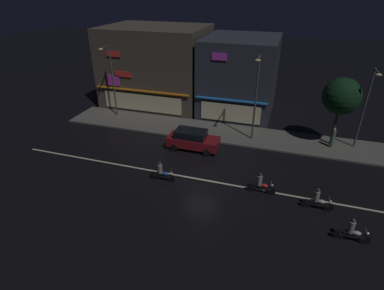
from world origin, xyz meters
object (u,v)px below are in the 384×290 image
object	(u,v)px
motorcycle_lead	(352,232)
motorcycle_following	(162,173)
pedestrian_on_sidewalk	(333,138)
motorcycle_trailing_far	(261,185)
motorcycle_opposite_lane	(317,201)
parked_car_near_kerb	(193,139)
streetlamp_mid	(256,92)
traffic_cone	(213,146)
streetlamp_west	(111,76)
streetlamp_east	(366,103)

from	to	relation	value
motorcycle_lead	motorcycle_following	bearing A→B (deg)	-2.07
pedestrian_on_sidewalk	motorcycle_trailing_far	size ratio (longest dim) A/B	0.91
motorcycle_lead	motorcycle_opposite_lane	bearing A→B (deg)	-45.36
parked_car_near_kerb	motorcycle_lead	world-z (taller)	parked_car_near_kerb
motorcycle_following	motorcycle_opposite_lane	world-z (taller)	same
streetlamp_mid	motorcycle_lead	xyz separation A→B (m)	(6.80, -10.40, -3.84)
motorcycle_opposite_lane	traffic_cone	size ratio (longest dim) A/B	3.45
parked_car_near_kerb	motorcycle_trailing_far	distance (m)	7.66
streetlamp_west	traffic_cone	xyz separation A→B (m)	(11.51, -3.82, -4.08)
motorcycle_trailing_far	motorcycle_lead	bearing A→B (deg)	146.97
streetlamp_east	motorcycle_trailing_far	distance (m)	11.53
traffic_cone	parked_car_near_kerb	bearing A→B (deg)	-166.56
streetlamp_west	motorcycle_trailing_far	xyz separation A→B (m)	(15.97, -8.75, -3.73)
motorcycle_following	parked_car_near_kerb	bearing A→B (deg)	-104.90
streetlamp_east	traffic_cone	size ratio (longest dim) A/B	12.18
motorcycle_following	traffic_cone	size ratio (longest dim) A/B	3.45
parked_car_near_kerb	motorcycle_opposite_lane	size ratio (longest dim) A/B	2.26
motorcycle_following	motorcycle_opposite_lane	bearing A→B (deg)	172.40
motorcycle_following	motorcycle_opposite_lane	distance (m)	10.35
streetlamp_west	streetlamp_mid	world-z (taller)	streetlamp_mid
motorcycle_following	motorcycle_trailing_far	world-z (taller)	same
pedestrian_on_sidewalk	motorcycle_opposite_lane	world-z (taller)	pedestrian_on_sidewalk
streetlamp_east	parked_car_near_kerb	bearing A→B (deg)	-162.71
streetlamp_west	parked_car_near_kerb	bearing A→B (deg)	-23.36
streetlamp_east	parked_car_near_kerb	size ratio (longest dim) A/B	1.56
pedestrian_on_sidewalk	traffic_cone	world-z (taller)	pedestrian_on_sidewalk
motorcycle_following	motorcycle_opposite_lane	size ratio (longest dim) A/B	1.00
pedestrian_on_sidewalk	streetlamp_mid	bearing A→B (deg)	-173.75
streetlamp_mid	motorcycle_opposite_lane	xyz separation A→B (m)	(5.14, -8.13, -3.84)
streetlamp_east	traffic_cone	world-z (taller)	streetlamp_east
pedestrian_on_sidewalk	motorcycle_lead	distance (m)	11.04
pedestrian_on_sidewalk	motorcycle_lead	xyz separation A→B (m)	(0.17, -11.03, -0.32)
streetlamp_west	streetlamp_mid	size ratio (longest dim) A/B	0.97
streetlamp_mid	streetlamp_east	world-z (taller)	streetlamp_mid
streetlamp_mid	parked_car_near_kerb	distance (m)	6.52
traffic_cone	streetlamp_west	bearing A→B (deg)	161.62
streetlamp_east	streetlamp_mid	bearing A→B (deg)	-172.68
streetlamp_west	streetlamp_east	bearing A→B (deg)	-0.43
motorcycle_lead	motorcycle_following	xyz separation A→B (m)	(-12.00, 2.25, 0.00)
motorcycle_following	traffic_cone	distance (m)	6.08
pedestrian_on_sidewalk	traffic_cone	bearing A→B (deg)	-160.55
pedestrian_on_sidewalk	traffic_cone	size ratio (longest dim) A/B	3.16
pedestrian_on_sidewalk	motorcycle_lead	size ratio (longest dim) A/B	0.91
streetlamp_west	streetlamp_east	distance (m)	22.84
streetlamp_east	motorcycle_following	size ratio (longest dim) A/B	3.53
streetlamp_west	streetlamp_mid	xyz separation A→B (m)	(14.35, -1.26, 0.12)
parked_car_near_kerb	motorcycle_lead	size ratio (longest dim) A/B	2.26
streetlamp_mid	pedestrian_on_sidewalk	world-z (taller)	streetlamp_mid
pedestrian_on_sidewalk	motorcycle_following	size ratio (longest dim) A/B	0.91
streetlamp_east	motorcycle_lead	xyz separation A→B (m)	(-1.70, -11.50, -3.49)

